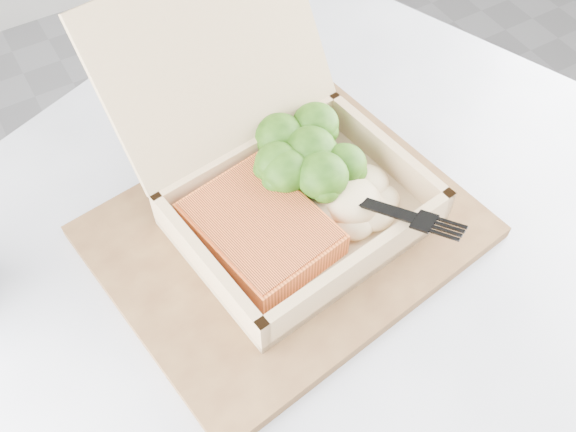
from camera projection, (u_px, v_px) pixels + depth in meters
cafe_table at (326, 338)px, 0.78m from camera, size 1.00×1.00×0.72m
serving_tray at (286, 232)px, 0.64m from camera, size 0.38×0.32×0.01m
takeout_container at (273, 163)px, 0.62m from camera, size 0.26×0.30×0.20m
salmon_fillet at (260, 229)px, 0.60m from camera, size 0.12×0.15×0.03m
broccoli_pile at (310, 157)px, 0.64m from camera, size 0.13×0.13×0.05m
mashed_potatoes at (352, 200)px, 0.62m from camera, size 0.09×0.08×0.03m
plastic_fork at (343, 192)px, 0.61m from camera, size 0.08×0.15×0.03m
receipt at (169, 139)px, 0.72m from camera, size 0.08×0.15×0.00m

